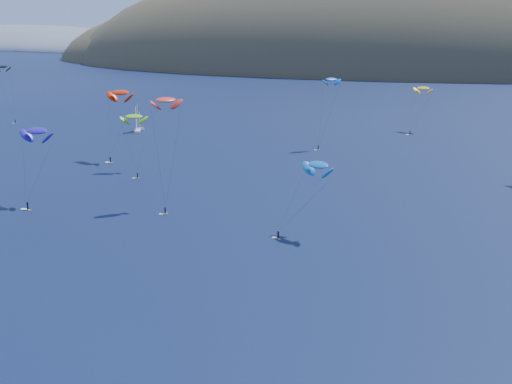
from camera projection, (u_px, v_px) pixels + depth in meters
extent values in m
ellipsoid|color=#3D3526|center=(406.00, 80.00, 602.24)|extent=(600.00, 300.00, 210.00)
ellipsoid|color=#3D3526|center=(234.00, 67.00, 667.82)|extent=(340.00, 240.00, 120.00)
ellipsoid|color=slate|center=(16.00, 49.00, 908.75)|extent=(400.00, 240.00, 60.00)
ellipsoid|color=slate|center=(102.00, 51.00, 837.06)|extent=(240.00, 180.00, 44.00)
cube|color=white|center=(138.00, 131.00, 275.29)|extent=(4.44, 7.75, 0.90)
cylinder|color=white|center=(138.00, 117.00, 274.44)|extent=(0.14, 0.14, 10.52)
cube|color=gold|center=(110.00, 163.00, 219.53)|extent=(1.60, 0.89, 0.08)
cylinder|color=black|center=(110.00, 160.00, 219.28)|extent=(0.36, 0.36, 1.65)
sphere|color=#8C6047|center=(110.00, 157.00, 219.05)|extent=(0.28, 0.28, 0.28)
ellipsoid|color=red|center=(120.00, 92.00, 220.86)|extent=(10.83, 7.37, 5.53)
cube|color=gold|center=(138.00, 178.00, 199.65)|extent=(1.33, 0.81, 0.07)
cylinder|color=black|center=(138.00, 175.00, 199.45)|extent=(0.30, 0.30, 1.37)
sphere|color=#8C6047|center=(137.00, 172.00, 199.25)|extent=(0.23, 0.23, 0.23)
ellipsoid|color=#74BC1B|center=(134.00, 116.00, 206.63)|extent=(8.41, 6.04, 4.26)
cube|color=gold|center=(318.00, 150.00, 239.74)|extent=(1.20, 1.14, 0.07)
cylinder|color=black|center=(318.00, 147.00, 239.54)|extent=(0.30, 0.30, 1.37)
sphere|color=#8C6047|center=(318.00, 145.00, 239.34)|extent=(0.23, 0.23, 0.23)
ellipsoid|color=blue|center=(331.00, 79.00, 238.68)|extent=(7.17, 6.95, 3.81)
cube|color=gold|center=(278.00, 239.00, 146.95)|extent=(1.34, 1.16, 0.08)
cylinder|color=black|center=(278.00, 235.00, 146.73)|extent=(0.32, 0.32, 1.48)
sphere|color=#8C6047|center=(278.00, 231.00, 146.52)|extent=(0.25, 0.25, 0.25)
ellipsoid|color=#0D5DB0|center=(318.00, 165.00, 147.46)|extent=(8.98, 8.19, 4.66)
cube|color=gold|center=(165.00, 213.00, 165.15)|extent=(1.18, 1.12, 0.07)
cylinder|color=black|center=(165.00, 210.00, 164.96)|extent=(0.30, 0.30, 1.35)
sphere|color=#8C6047|center=(165.00, 207.00, 164.76)|extent=(0.23, 0.23, 0.23)
ellipsoid|color=red|center=(166.00, 100.00, 166.77)|extent=(7.97, 7.73, 4.23)
cube|color=gold|center=(28.00, 210.00, 168.21)|extent=(1.64, 0.77, 0.09)
cylinder|color=black|center=(28.00, 206.00, 167.96)|extent=(0.37, 0.37, 1.68)
sphere|color=#8C6047|center=(27.00, 202.00, 167.72)|extent=(0.28, 0.28, 0.28)
ellipsoid|color=#1F139F|center=(37.00, 131.00, 171.70)|extent=(10.17, 6.23, 5.29)
cube|color=gold|center=(410.00, 135.00, 267.83)|extent=(1.40, 0.92, 0.07)
cylinder|color=black|center=(410.00, 133.00, 267.62)|extent=(0.32, 0.32, 1.45)
sphere|color=#8C6047|center=(410.00, 130.00, 267.41)|extent=(0.24, 0.24, 0.24)
ellipsoid|color=yellow|center=(423.00, 88.00, 274.03)|extent=(8.65, 6.56, 4.38)
cube|color=gold|center=(16.00, 123.00, 295.10)|extent=(1.29, 0.58, 0.07)
cylinder|color=black|center=(15.00, 121.00, 294.91)|extent=(0.29, 0.29, 1.33)
sphere|color=#8C6047|center=(15.00, 119.00, 294.72)|extent=(0.22, 0.22, 0.22)
ellipsoid|color=black|center=(2.00, 67.00, 293.61)|extent=(7.28, 4.34, 3.81)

